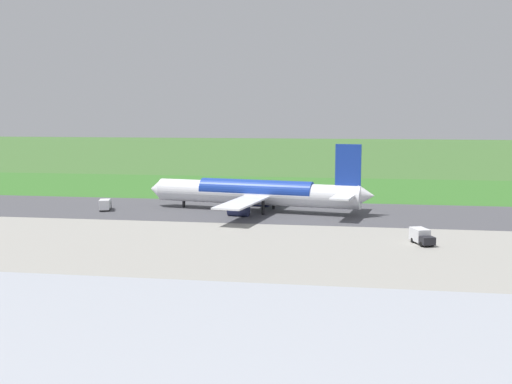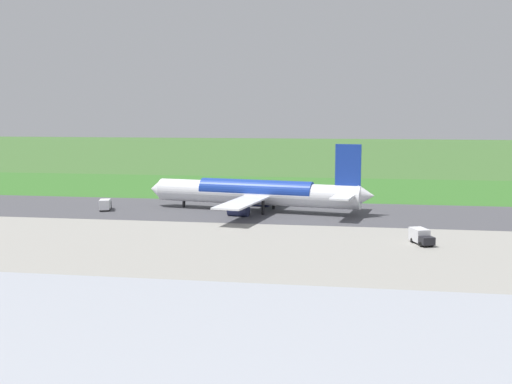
% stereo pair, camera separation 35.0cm
% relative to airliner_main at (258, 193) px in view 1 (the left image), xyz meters
% --- Properties ---
extents(ground_plane, '(800.00, 800.00, 0.00)m').
position_rel_airliner_main_xyz_m(ground_plane, '(-2.44, -0.06, -4.35)').
color(ground_plane, '#3D662D').
extents(runway_asphalt, '(600.00, 32.33, 0.06)m').
position_rel_airliner_main_xyz_m(runway_asphalt, '(-2.44, -0.06, -4.32)').
color(runway_asphalt, '#47474C').
rests_on(runway_asphalt, ground).
extents(apron_concrete, '(440.00, 110.00, 0.05)m').
position_rel_airliner_main_xyz_m(apron_concrete, '(-2.44, 56.21, -4.33)').
color(apron_concrete, gray).
rests_on(apron_concrete, ground).
extents(grass_verge_foreground, '(600.00, 80.00, 0.04)m').
position_rel_airliner_main_xyz_m(grass_verge_foreground, '(-2.44, -35.91, -4.33)').
color(grass_verge_foreground, '#346B27').
rests_on(grass_verge_foreground, ground).
extents(airliner_main, '(53.98, 44.39, 15.88)m').
position_rel_airliner_main_xyz_m(airliner_main, '(0.00, 0.00, 0.00)').
color(airliner_main, white).
rests_on(airliner_main, ground).
extents(service_truck_baggage, '(4.10, 6.22, 2.65)m').
position_rel_airliner_main_xyz_m(service_truck_baggage, '(-33.44, 30.53, -2.95)').
color(service_truck_baggage, black).
rests_on(service_truck_baggage, ground).
extents(service_truck_fuel, '(3.77, 6.20, 2.65)m').
position_rel_airliner_main_xyz_m(service_truck_fuel, '(35.17, 4.20, -2.95)').
color(service_truck_fuel, black).
rests_on(service_truck_fuel, ground).
extents(no_stopping_sign, '(0.60, 0.10, 2.50)m').
position_rel_airliner_main_xyz_m(no_stopping_sign, '(-2.25, -32.44, -2.86)').
color(no_stopping_sign, slate).
rests_on(no_stopping_sign, ground).
extents(traffic_cone_orange, '(0.40, 0.40, 0.55)m').
position_rel_airliner_main_xyz_m(traffic_cone_orange, '(2.24, -38.66, -4.08)').
color(traffic_cone_orange, orange).
rests_on(traffic_cone_orange, ground).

